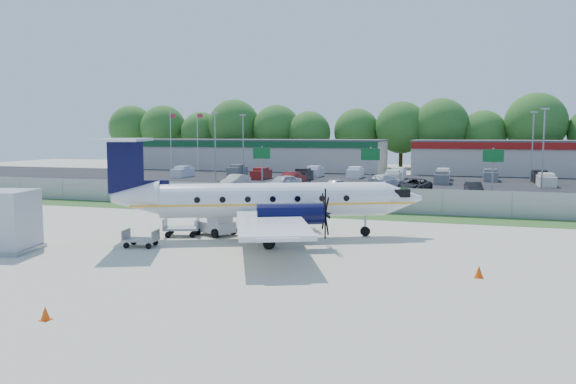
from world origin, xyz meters
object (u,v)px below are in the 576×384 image
(service_container, at_px, (5,223))
(baggage_cart_near, at_px, (182,228))
(baggage_cart_far, at_px, (141,239))
(aircraft, at_px, (267,200))
(pushback_tug, at_px, (216,225))

(service_container, bearing_deg, baggage_cart_near, 44.62)
(baggage_cart_near, xyz_separation_m, baggage_cart_far, (-0.59, -3.66, -0.07))
(aircraft, distance_m, baggage_cart_near, 5.63)
(baggage_cart_near, bearing_deg, service_container, -135.38)
(baggage_cart_far, distance_m, service_container, 7.10)
(baggage_cart_far, bearing_deg, baggage_cart_near, 80.82)
(pushback_tug, height_order, baggage_cart_far, pushback_tug)
(baggage_cart_near, distance_m, baggage_cart_far, 3.71)
(baggage_cart_near, relative_size, baggage_cart_far, 1.23)
(pushback_tug, relative_size, baggage_cart_far, 1.40)
(aircraft, height_order, service_container, aircraft)
(baggage_cart_near, bearing_deg, baggage_cart_far, -99.18)
(service_container, bearing_deg, baggage_cart_far, 26.43)
(pushback_tug, bearing_deg, aircraft, -0.49)
(aircraft, xyz_separation_m, baggage_cart_far, (-5.84, -4.62, -1.87))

